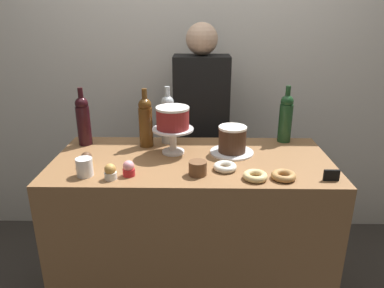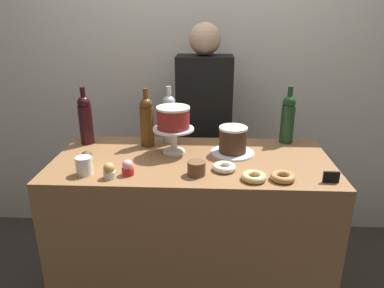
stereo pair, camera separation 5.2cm
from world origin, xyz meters
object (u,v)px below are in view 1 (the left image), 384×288
object	(u,v)px
donut_sugar	(225,167)
cupcake_caramel	(110,172)
cake_stand_pedestal	(173,136)
wine_bottle_clear	(168,118)
coffee_cup_ceramic	(85,167)
cupcake_strawberry	(129,169)
chocolate_round_cake	(232,139)
barista_figure	(201,139)
cookie_stack	(198,168)
wine_bottle_green	(286,117)
price_sign_chalkboard	(331,175)
donut_maple	(284,176)
donut_glazed	(255,176)
white_layer_cake	(173,118)
wine_bottle_dark_red	(83,120)
cupcake_chocolate	(87,160)

from	to	relation	value
donut_sugar	cupcake_caramel	bearing A→B (deg)	-168.28
cake_stand_pedestal	wine_bottle_clear	distance (m)	0.18
wine_bottle_clear	coffee_cup_ceramic	size ratio (longest dim) A/B	3.83
cupcake_strawberry	cake_stand_pedestal	bearing A→B (deg)	57.39
chocolate_round_cake	barista_figure	bearing A→B (deg)	107.08
cookie_stack	cupcake_caramel	bearing A→B (deg)	-172.29
wine_bottle_clear	donut_sugar	world-z (taller)	wine_bottle_clear
cupcake_strawberry	barista_figure	xyz separation A→B (m)	(0.34, 0.81, -0.14)
chocolate_round_cake	wine_bottle_clear	world-z (taller)	wine_bottle_clear
wine_bottle_green	price_sign_chalkboard	world-z (taller)	wine_bottle_green
chocolate_round_cake	wine_bottle_clear	distance (m)	0.39
cupcake_caramel	donut_maple	size ratio (longest dim) A/B	0.66
donut_glazed	barista_figure	size ratio (longest dim) A/B	0.07
barista_figure	donut_maple	bearing A→B (deg)	-66.36
coffee_cup_ceramic	wine_bottle_clear	bearing A→B (deg)	52.70
white_layer_cake	wine_bottle_clear	xyz separation A→B (m)	(-0.04, 0.16, -0.05)
chocolate_round_cake	cupcake_strawberry	xyz separation A→B (m)	(-0.50, -0.29, -0.04)
cupcake_strawberry	donut_sugar	world-z (taller)	cupcake_strawberry
donut_glazed	wine_bottle_dark_red	bearing A→B (deg)	153.79
cupcake_caramel	coffee_cup_ceramic	world-z (taller)	coffee_cup_ceramic
cupcake_caramel	donut_sugar	xyz separation A→B (m)	(0.52, 0.11, -0.02)
white_layer_cake	coffee_cup_ceramic	distance (m)	0.51
donut_glazed	cupcake_chocolate	bearing A→B (deg)	170.63
wine_bottle_clear	wine_bottle_dark_red	size ratio (longest dim) A/B	1.00
price_sign_chalkboard	cake_stand_pedestal	bearing A→B (deg)	155.86
cupcake_chocolate	barista_figure	xyz separation A→B (m)	(0.56, 0.71, -0.14)
white_layer_cake	chocolate_round_cake	xyz separation A→B (m)	(0.31, -0.00, -0.12)
cupcake_strawberry	wine_bottle_dark_red	bearing A→B (deg)	128.03
cupcake_caramel	barista_figure	size ratio (longest dim) A/B	0.05
cupcake_strawberry	donut_maple	bearing A→B (deg)	-1.94
cupcake_chocolate	donut_sugar	distance (m)	0.67
cupcake_strawberry	donut_glazed	size ratio (longest dim) A/B	0.66
cupcake_chocolate	coffee_cup_ceramic	bearing A→B (deg)	-78.10
cupcake_strawberry	coffee_cup_ceramic	world-z (taller)	coffee_cup_ceramic
wine_bottle_dark_red	coffee_cup_ceramic	distance (m)	0.45
white_layer_cake	donut_sugar	world-z (taller)	white_layer_cake
chocolate_round_cake	cake_stand_pedestal	bearing A→B (deg)	179.93
donut_glazed	barista_figure	xyz separation A→B (m)	(-0.24, 0.84, -0.12)
white_layer_cake	cupcake_chocolate	distance (m)	0.48
cupcake_chocolate	price_sign_chalkboard	xyz separation A→B (m)	(1.14, -0.14, -0.01)
wine_bottle_dark_red	donut_sugar	world-z (taller)	wine_bottle_dark_red
chocolate_round_cake	coffee_cup_ceramic	world-z (taller)	chocolate_round_cake
donut_sugar	cupcake_chocolate	bearing A→B (deg)	177.23
cupcake_strawberry	cookie_stack	size ratio (longest dim) A/B	0.88
coffee_cup_ceramic	barista_figure	xyz separation A→B (m)	(0.54, 0.81, -0.15)
wine_bottle_green	cupcake_caramel	world-z (taller)	wine_bottle_green
cupcake_chocolate	wine_bottle_dark_red	bearing A→B (deg)	107.81
chocolate_round_cake	donut_sugar	xyz separation A→B (m)	(-0.05, -0.22, -0.06)
wine_bottle_dark_red	donut_glazed	distance (m)	1.01
wine_bottle_dark_red	donut_glazed	bearing A→B (deg)	-26.21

